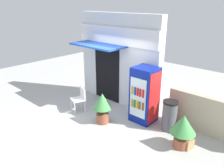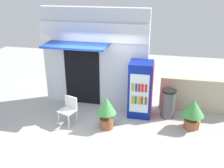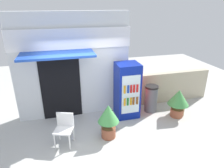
# 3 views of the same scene
# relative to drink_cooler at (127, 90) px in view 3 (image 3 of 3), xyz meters

# --- Properties ---
(ground) EXTENTS (16.00, 16.00, 0.00)m
(ground) POSITION_rel_drink_cooler_xyz_m (-1.30, -1.01, -0.88)
(ground) COLOR #B2B2AD
(storefront_building) EXTENTS (3.50, 1.24, 3.24)m
(storefront_building) POSITION_rel_drink_cooler_xyz_m (-1.62, 0.56, 0.78)
(storefront_building) COLOR silver
(storefront_building) RESTS_ON ground
(drink_cooler) EXTENTS (0.73, 0.74, 1.76)m
(drink_cooler) POSITION_rel_drink_cooler_xyz_m (0.00, 0.00, 0.00)
(drink_cooler) COLOR navy
(drink_cooler) RESTS_ON ground
(plastic_chair) EXTENTS (0.56, 0.54, 0.84)m
(plastic_chair) POSITION_rel_drink_cooler_xyz_m (-2.02, -0.93, -0.39)
(plastic_chair) COLOR white
(plastic_chair) RESTS_ON ground
(potted_plant_near_shop) EXTENTS (0.57, 0.57, 0.98)m
(potted_plant_near_shop) POSITION_rel_drink_cooler_xyz_m (-0.86, -0.98, -0.28)
(potted_plant_near_shop) COLOR #995138
(potted_plant_near_shop) RESTS_ON ground
(potted_plant_curbside) EXTENTS (0.66, 0.66, 0.93)m
(potted_plant_curbside) POSITION_rel_drink_cooler_xyz_m (1.54, -0.50, -0.29)
(potted_plant_curbside) COLOR #995138
(potted_plant_curbside) RESTS_ON ground
(trash_bin) EXTENTS (0.44, 0.44, 0.92)m
(trash_bin) POSITION_rel_drink_cooler_xyz_m (0.87, 0.05, -0.42)
(trash_bin) COLOR #595960
(trash_bin) RESTS_ON ground
(stone_boundary_wall) EXTENTS (2.79, 0.24, 1.12)m
(stone_boundary_wall) POSITION_rel_drink_cooler_xyz_m (1.99, 0.61, -0.32)
(stone_boundary_wall) COLOR #B7AD93
(stone_boundary_wall) RESTS_ON ground
(cardboard_box) EXTENTS (0.41, 0.34, 0.27)m
(cardboard_box) POSITION_rel_drink_cooler_xyz_m (1.63, -0.41, -0.74)
(cardboard_box) COLOR tan
(cardboard_box) RESTS_ON ground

